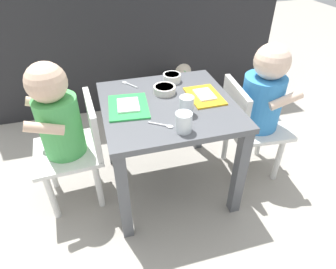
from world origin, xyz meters
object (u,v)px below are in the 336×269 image
Objects in this scene: seated_child_right at (261,99)px; spoon_by_left_tray at (128,84)px; cereal_bowl_left_side at (172,77)px; spoon_by_right_tray at (163,125)px; seated_child_left at (61,122)px; food_tray_right at (204,96)px; cereal_bowl_right_side at (165,89)px; water_cup_left at (184,123)px; dog at (173,85)px; dining_table at (168,120)px; food_tray_left at (128,106)px; water_cup_right at (186,106)px.

seated_child_right reaches higher than spoon_by_left_tray.
cereal_bowl_left_side is 0.38m from spoon_by_right_tray.
cereal_bowl_left_side is at bearing 16.72° from seated_child_left.
seated_child_right is 3.59× the size of food_tray_right.
seated_child_left is at bearing -163.28° from cereal_bowl_left_side.
cereal_bowl_right_side reaches higher than spoon_by_right_tray.
seated_child_right is 9.35× the size of water_cup_left.
dining_table is at bearing -108.59° from dog.
dining_table is 6.22× the size of spoon_by_left_tray.
food_tray_left is 0.33m from food_tray_right.
dog is (0.67, 0.66, -0.25)m from seated_child_left.
seated_child_right reaches higher than food_tray_right.
cereal_bowl_right_side is at bearing 101.34° from water_cup_right.
food_tray_right is at bearing -2.86° from seated_child_left.
cereal_bowl_right_side is 0.12m from cereal_bowl_left_side.
seated_child_right reaches higher than spoon_by_right_tray.
spoon_by_right_tray is at bearing -151.60° from water_cup_right.
seated_child_right is at bearing 24.49° from water_cup_left.
food_tray_left reaches higher than spoon_by_right_tray.
food_tray_right is 1.94× the size of cereal_bowl_right_side.
seated_child_left reaches higher than water_cup_right.
seated_child_right is 7.71× the size of spoon_by_left_tray.
dog is at bearing 76.76° from water_cup_right.
cereal_bowl_left_side reaches higher than food_tray_right.
spoon_by_right_tray is (-0.06, -0.16, 0.09)m from dining_table.
seated_child_left is at bearing 151.01° from water_cup_left.
food_tray_right reaches higher than spoon_by_right_tray.
food_tray_left is 1.14× the size of food_tray_right.
cereal_bowl_left_side reaches higher than spoon_by_right_tray.
water_cup_left reaches higher than dining_table.
spoon_by_right_tray is (-0.11, -0.06, -0.03)m from water_cup_right.
seated_child_right reaches higher than dining_table.
dining_table is 0.44m from seated_child_right.
food_tray_right is at bearing 176.64° from seated_child_right.
food_tray_right is 2.60× the size of water_cup_left.
seated_child_right is 0.53m from spoon_by_right_tray.
food_tray_left is at bearing -180.00° from food_tray_right.
dining_table is 0.19m from food_tray_left.
water_cup_left is at bearing -104.33° from dog.
cereal_bowl_left_side is 0.96× the size of spoon_by_left_tray.
cereal_bowl_left_side reaches higher than food_tray_left.
cereal_bowl_right_side is at bearing -41.51° from spoon_by_left_tray.
seated_child_right is (0.44, -0.01, 0.05)m from dining_table.
dog is (-0.21, 0.70, -0.25)m from seated_child_right.
seated_child_right is 7.66× the size of spoon_by_right_tray.
food_tray_right is 2.13× the size of spoon_by_right_tray.
food_tray_left is 0.20m from spoon_by_right_tray.
water_cup_right is (-0.12, -0.11, 0.03)m from food_tray_right.
water_cup_left is at bearing -91.09° from cereal_bowl_right_side.
seated_child_right is at bearing -28.59° from cereal_bowl_left_side.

